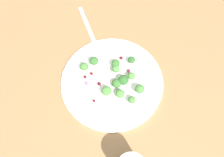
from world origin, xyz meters
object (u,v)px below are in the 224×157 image
at_px(broccoli_floret_1, 116,69).
at_px(broccoli_floret_2, 94,61).
at_px(broccoli_floret_0, 140,89).
at_px(fork, 90,30).
at_px(plate, 112,81).

relative_size(broccoli_floret_1, broccoli_floret_2, 0.84).
xyz_separation_m(broccoli_floret_0, fork, (0.26, -0.05, -0.03)).
bearing_deg(broccoli_floret_1, fork, -18.07).
bearing_deg(broccoli_floret_1, broccoli_floret_0, 179.96).
bearing_deg(plate, broccoli_floret_0, -160.82).
height_order(broccoli_floret_0, broccoli_floret_1, broccoli_floret_0).
bearing_deg(plate, broccoli_floret_1, -67.63).
height_order(plate, broccoli_floret_2, broccoli_floret_2).
relative_size(broccoli_floret_2, fork, 0.15).
height_order(broccoli_floret_0, broccoli_floret_2, same).
bearing_deg(broccoli_floret_0, broccoli_floret_2, 9.59).
xyz_separation_m(plate, fork, (0.18, -0.08, -0.01)).
xyz_separation_m(broccoli_floret_0, broccoli_floret_1, (0.09, -0.00, -0.00)).
xyz_separation_m(plate, broccoli_floret_0, (-0.08, -0.03, 0.03)).
relative_size(plate, fork, 1.64).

